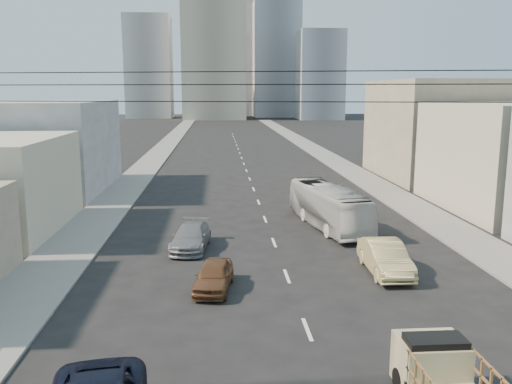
{
  "coord_description": "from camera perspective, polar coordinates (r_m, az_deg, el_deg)",
  "views": [
    {
      "loc": [
        -3.31,
        -10.95,
        8.83
      ],
      "look_at": [
        -1.24,
        17.73,
        3.5
      ],
      "focal_mm": 38.0,
      "sensor_mm": 36.0,
      "label": 1
    }
  ],
  "objects": [
    {
      "name": "sidewalk_left",
      "position": [
        81.86,
        -10.05,
        4.19
      ],
      "size": [
        3.5,
        180.0,
        0.12
      ],
      "primitive_type": "cube",
      "color": "gray",
      "rests_on": "ground"
    },
    {
      "name": "sidewalk_right",
      "position": [
        82.81,
        6.39,
        4.36
      ],
      "size": [
        3.5,
        180.0,
        0.12
      ],
      "primitive_type": "cube",
      "color": "gray",
      "rests_on": "ground"
    },
    {
      "name": "lane_dashes",
      "position": [
        64.64,
        -1.16,
        2.65
      ],
      "size": [
        0.15,
        104.0,
        0.01
      ],
      "color": "silver",
      "rests_on": "ground"
    },
    {
      "name": "flatbed_pickup",
      "position": [
        16.53,
        19.4,
        -18.05
      ],
      "size": [
        1.95,
        4.41,
        1.9
      ],
      "color": "tan",
      "rests_on": "ground"
    },
    {
      "name": "city_bus",
      "position": [
        36.06,
        7.64,
        -1.51
      ],
      "size": [
        3.92,
        10.17,
        2.76
      ],
      "primitive_type": "imported",
      "rotation": [
        0.0,
        0.0,
        0.17
      ],
      "color": "#B9B9B5",
      "rests_on": "ground"
    },
    {
      "name": "sedan_brown",
      "position": [
        24.81,
        -4.47,
        -8.78
      ],
      "size": [
        2.08,
        4.01,
        1.3
      ],
      "primitive_type": "imported",
      "rotation": [
        0.0,
        0.0,
        -0.15
      ],
      "color": "brown",
      "rests_on": "ground"
    },
    {
      "name": "sedan_tan",
      "position": [
        27.6,
        13.44,
        -6.71
      ],
      "size": [
        1.77,
        4.88,
        1.6
      ],
      "primitive_type": "imported",
      "rotation": [
        0.0,
        0.0,
        -0.02
      ],
      "color": "tan",
      "rests_on": "ground"
    },
    {
      "name": "sedan_grey",
      "position": [
        31.13,
        -6.88,
        -4.74
      ],
      "size": [
        2.45,
        4.93,
        1.38
      ],
      "primitive_type": "imported",
      "rotation": [
        0.0,
        0.0,
        -0.11
      ],
      "color": "slate",
      "rests_on": "ground"
    },
    {
      "name": "overhead_wires",
      "position": [
        12.89,
        10.95,
        10.92
      ],
      "size": [
        23.01,
        5.02,
        0.72
      ],
      "color": "black",
      "rests_on": "ground"
    },
    {
      "name": "bldg_right_far",
      "position": [
        59.82,
        18.93,
        6.27
      ],
      "size": [
        12.0,
        16.0,
        10.0
      ],
      "primitive_type": "cube",
      "color": "gray",
      "rests_on": "ground"
    },
    {
      "name": "bldg_left_far",
      "position": [
        52.73,
        -22.06,
        4.48
      ],
      "size": [
        12.0,
        16.0,
        8.0
      ],
      "primitive_type": "cube",
      "color": "gray",
      "rests_on": "ground"
    },
    {
      "name": "high_rise_tower",
      "position": [
        182.19,
        -4.52,
        17.14
      ],
      "size": [
        20.0,
        20.0,
        60.0
      ],
      "primitive_type": "cube",
      "color": "gray",
      "rests_on": "ground"
    },
    {
      "name": "midrise_ne",
      "position": [
        197.42,
        2.13,
        13.74
      ],
      "size": [
        16.0,
        16.0,
        40.0
      ],
      "primitive_type": "cube",
      "color": "gray",
      "rests_on": "ground"
    },
    {
      "name": "midrise_nw",
      "position": [
        192.47,
        -11.18,
        12.74
      ],
      "size": [
        15.0,
        15.0,
        34.0
      ],
      "primitive_type": "cube",
      "color": "gray",
      "rests_on": "ground"
    },
    {
      "name": "midrise_back",
      "position": [
        211.57,
        -1.65,
        14.07
      ],
      "size": [
        18.0,
        18.0,
        44.0
      ],
      "primitive_type": "cube",
      "color": "gray",
      "rests_on": "ground"
    },
    {
      "name": "midrise_east",
      "position": [
        179.15,
        6.74,
        12.08
      ],
      "size": [
        14.0,
        14.0,
        28.0
      ],
      "primitive_type": "cube",
      "color": "gray",
      "rests_on": "ground"
    }
  ]
}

